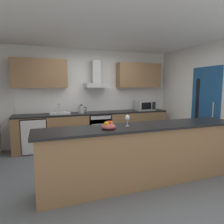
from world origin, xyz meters
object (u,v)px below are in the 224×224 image
(oven, at_px, (98,128))
(wine_glass, at_px, (127,118))
(refrigerator, at_px, (34,135))
(kettle, at_px, (81,109))
(microwave, at_px, (145,105))
(fruit_bowl, at_px, (109,126))
(sink, at_px, (60,113))
(range_hood, at_px, (96,79))

(oven, bearing_deg, wine_glass, -94.20)
(refrigerator, height_order, kettle, kettle)
(microwave, xyz_separation_m, wine_glass, (-1.59, -2.26, 0.05))
(fruit_bowl, bearing_deg, sink, 101.20)
(wine_glass, distance_m, fruit_bowl, 0.37)
(range_hood, relative_size, wine_glass, 4.05)
(refrigerator, height_order, fruit_bowl, fruit_bowl)
(sink, bearing_deg, kettle, -4.70)
(kettle, distance_m, wine_glass, 2.28)
(range_hood, bearing_deg, microwave, -6.34)
(fruit_bowl, bearing_deg, kettle, 88.40)
(kettle, relative_size, wine_glass, 1.62)
(oven, relative_size, range_hood, 1.11)
(refrigerator, distance_m, microwave, 3.10)
(microwave, relative_size, fruit_bowl, 2.27)
(oven, xyz_separation_m, kettle, (-0.45, -0.03, 0.55))
(fruit_bowl, bearing_deg, microwave, 50.78)
(sink, bearing_deg, refrigerator, -178.74)
(refrigerator, relative_size, range_hood, 1.18)
(sink, relative_size, fruit_bowl, 2.27)
(oven, distance_m, microwave, 1.54)
(sink, height_order, fruit_bowl, sink)
(fruit_bowl, bearing_deg, refrigerator, 114.67)
(kettle, xyz_separation_m, range_hood, (0.45, 0.16, 0.78))
(microwave, height_order, kettle, microwave)
(refrigerator, bearing_deg, wine_glass, -57.63)
(sink, xyz_separation_m, wine_glass, (0.83, -2.30, 0.17))
(wine_glass, xyz_separation_m, fruit_bowl, (-0.35, -0.11, -0.08))
(oven, relative_size, wine_glass, 4.50)
(oven, xyz_separation_m, microwave, (1.42, -0.03, 0.59))
(fruit_bowl, bearing_deg, range_hood, 78.41)
(kettle, bearing_deg, microwave, 0.18)
(sink, xyz_separation_m, kettle, (0.54, -0.04, 0.08))
(kettle, bearing_deg, wine_glass, -82.83)
(sink, relative_size, wine_glass, 2.81)
(microwave, bearing_deg, range_hood, 173.66)
(oven, distance_m, sink, 1.10)
(microwave, distance_m, fruit_bowl, 3.06)
(microwave, xyz_separation_m, sink, (-2.41, 0.04, -0.12))
(kettle, distance_m, fruit_bowl, 2.37)
(refrigerator, bearing_deg, fruit_bowl, -65.33)
(oven, xyz_separation_m, range_hood, (0.00, 0.13, 1.33))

